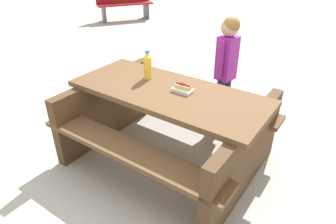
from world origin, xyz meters
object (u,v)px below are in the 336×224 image
object	(u,v)px
picnic_table	(168,119)
park_bench_near	(124,3)
soda_bottle	(148,66)
hotdog_tray	(183,89)
child_in_coat	(227,59)

from	to	relation	value
picnic_table	park_bench_near	size ratio (longest dim) A/B	1.51
picnic_table	soda_bottle	distance (m)	0.54
hotdog_tray	child_in_coat	bearing A→B (deg)	78.38
soda_bottle	park_bench_near	distance (m)	6.01
hotdog_tray	picnic_table	bearing A→B (deg)	-169.75
hotdog_tray	child_in_coat	world-z (taller)	child_in_coat
picnic_table	hotdog_tray	bearing A→B (deg)	10.25
hotdog_tray	child_in_coat	xyz separation A→B (m)	(0.18, 0.86, 0.02)
hotdog_tray	park_bench_near	distance (m)	6.36
park_bench_near	child_in_coat	bearing A→B (deg)	-47.68
picnic_table	soda_bottle	size ratio (longest dim) A/B	7.42
child_in_coat	park_bench_near	bearing A→B (deg)	132.32
soda_bottle	park_bench_near	world-z (taller)	soda_bottle
soda_bottle	park_bench_near	size ratio (longest dim) A/B	0.20
picnic_table	child_in_coat	size ratio (longest dim) A/B	1.63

